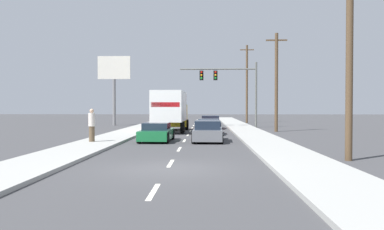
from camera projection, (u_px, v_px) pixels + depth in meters
ground_plane at (192, 129)px, 38.73m from camera, size 140.00×140.00×0.00m
sidewalk_right at (247, 131)px, 33.57m from camera, size 2.66×80.00×0.14m
sidewalk_left at (133, 131)px, 33.89m from camera, size 2.66×80.00×0.14m
lane_markings at (190, 131)px, 35.04m from camera, size 0.14×62.00×0.01m
box_truck at (171, 109)px, 33.63m from camera, size 2.73×7.97×3.40m
car_green at (157, 133)px, 24.63m from camera, size 1.96×4.13×1.15m
car_red at (211, 123)px, 38.54m from camera, size 2.05×4.21×1.28m
car_white at (209, 127)px, 31.08m from camera, size 1.88×4.53×1.18m
car_gray at (208, 132)px, 24.55m from camera, size 1.94×4.47×1.29m
traffic_signal_mast at (224, 80)px, 40.49m from camera, size 7.86×0.69×6.65m
utility_pole_near at (350, 34)px, 15.72m from camera, size 1.80×0.28×9.73m
utility_pole_mid at (276, 81)px, 33.89m from camera, size 1.80×0.28×8.39m
utility_pole_far at (247, 83)px, 51.83m from camera, size 1.80×0.28×10.13m
roadside_billboard at (114, 77)px, 44.89m from camera, size 3.68×0.36×7.83m
pedestrian_near_corner at (92, 125)px, 22.78m from camera, size 0.38×0.38×1.88m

